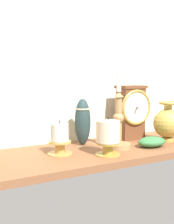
% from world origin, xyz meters
% --- Properties ---
extents(ground_plane, '(1.00, 0.36, 0.02)m').
position_xyz_m(ground_plane, '(0.00, 0.00, -0.01)').
color(ground_plane, brown).
extents(back_wall, '(1.20, 0.02, 0.65)m').
position_xyz_m(back_wall, '(0.00, 0.18, 0.33)').
color(back_wall, silver).
rests_on(back_wall, ground_plane).
extents(mantel_clock, '(0.15, 0.10, 0.23)m').
position_xyz_m(mantel_clock, '(0.26, 0.08, 0.12)').
color(mantel_clock, brown).
rests_on(mantel_clock, ground_plane).
extents(candlestick_tall_center, '(0.10, 0.10, 0.40)m').
position_xyz_m(candlestick_tall_center, '(0.11, -0.03, 0.10)').
color(candlestick_tall_center, '#A98051').
rests_on(candlestick_tall_center, ground_plane).
extents(brass_vase_bulbous, '(0.12, 0.12, 0.17)m').
position_xyz_m(brass_vase_bulbous, '(0.36, -0.03, 0.08)').
color(brass_vase_bulbous, gold).
rests_on(brass_vase_bulbous, ground_plane).
extents(pillar_candle_front, '(0.09, 0.09, 0.12)m').
position_xyz_m(pillar_candle_front, '(-0.11, -0.00, 0.05)').
color(pillar_candle_front, '#BE9047').
rests_on(pillar_candle_front, ground_plane).
extents(pillar_candle_near_clock, '(0.09, 0.09, 0.13)m').
position_xyz_m(pillar_candle_near_clock, '(0.02, -0.09, 0.07)').
color(pillar_candle_near_clock, '#A98E39').
rests_on(pillar_candle_near_clock, ground_plane).
extents(tall_ceramic_vase, '(0.06, 0.06, 0.18)m').
position_xyz_m(tall_ceramic_vase, '(0.03, 0.09, 0.09)').
color(tall_ceramic_vase, '#25393A').
rests_on(tall_ceramic_vase, ground_plane).
extents(ivy_sprig, '(0.11, 0.08, 0.04)m').
position_xyz_m(ivy_sprig, '(0.23, -0.07, 0.02)').
color(ivy_sprig, '#357440').
rests_on(ivy_sprig, ground_plane).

